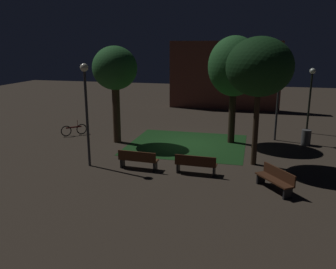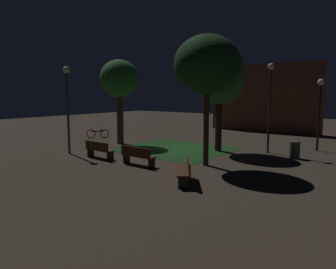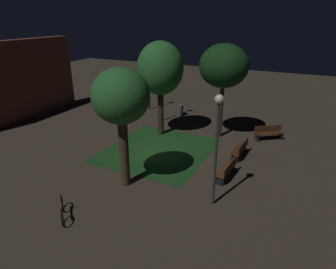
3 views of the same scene
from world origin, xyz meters
TOP-DOWN VIEW (x-y plane):
  - ground_plane at (0.00, 0.00)m, footprint 60.00×60.00m
  - grass_lawn at (0.06, -0.05)m, footprint 6.44×5.76m
  - bench_front_right at (-1.32, -4.56)m, footprint 1.83×0.59m
  - bench_front_left at (1.32, -4.56)m, footprint 1.82×0.54m
  - bench_path_side at (4.60, -5.55)m, footprint 1.45×1.74m
  - tree_back_left at (-3.96, -0.47)m, footprint 2.48×2.48m
  - tree_near_wall at (3.75, -2.60)m, footprint 2.97×2.97m
  - tree_left_canopy at (2.44, 1.01)m, footprint 2.88×2.88m
  - lamp_post_plaza_east at (-3.68, -4.63)m, footprint 0.36×0.36m
  - lamp_post_near_wall at (4.93, 2.16)m, footprint 0.36×0.36m
  - lamp_post_path_center at (6.98, 4.44)m, footprint 0.36×0.36m
  - trash_bin at (6.56, 1.46)m, footprint 0.51×0.51m
  - bicycle at (-7.15, 0.34)m, footprint 1.20×1.20m
  - building_wall_backdrop at (0.98, 11.81)m, footprint 9.41×0.80m

SIDE VIEW (x-z plane):
  - ground_plane at x=0.00m, z-range 0.00..0.00m
  - grass_lawn at x=0.06m, z-range 0.00..0.01m
  - bicycle at x=-7.15m, z-range -0.12..0.81m
  - trash_bin at x=6.56m, z-range 0.00..0.88m
  - bench_front_right at x=-1.32m, z-range 0.04..0.92m
  - bench_front_left at x=1.32m, z-range 0.04..0.92m
  - bench_path_side at x=4.60m, z-range 0.04..0.92m
  - lamp_post_path_center at x=6.98m, z-range 0.77..4.86m
  - building_wall_backdrop at x=0.98m, z-range 0.00..5.76m
  - lamp_post_plaza_east at x=-3.68m, z-range 0.83..5.54m
  - lamp_post_near_wall at x=4.93m, z-range 0.84..5.73m
  - tree_back_left at x=-3.96m, z-range 1.41..6.84m
  - tree_left_canopy at x=2.44m, z-range 1.30..7.27m
  - tree_near_wall at x=3.75m, z-range 1.58..7.45m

